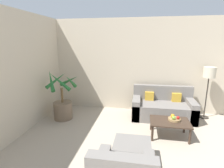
% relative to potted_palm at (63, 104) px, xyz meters
% --- Properties ---
extents(wall_back, '(8.23, 0.06, 2.70)m').
position_rel_potted_palm_xyz_m(wall_back, '(2.78, 1.04, 0.93)').
color(wall_back, beige).
rests_on(wall_back, ground_plane).
extents(potted_palm, '(0.86, 0.84, 1.35)m').
position_rel_potted_palm_xyz_m(potted_palm, '(0.00, 0.00, 0.00)').
color(potted_palm, brown).
rests_on(potted_palm, ground_plane).
extents(sofa_loveseat, '(1.62, 0.82, 0.84)m').
position_rel_potted_palm_xyz_m(sofa_loveseat, '(2.66, 0.52, -0.14)').
color(sofa_loveseat, slate).
rests_on(sofa_loveseat, ground_plane).
extents(floor_lamp, '(0.30, 0.30, 1.40)m').
position_rel_potted_palm_xyz_m(floor_lamp, '(3.79, 0.70, 0.75)').
color(floor_lamp, '#2D2823').
rests_on(floor_lamp, ground_plane).
extents(coffee_table, '(0.83, 0.57, 0.36)m').
position_rel_potted_palm_xyz_m(coffee_table, '(2.69, -0.49, -0.11)').
color(coffee_table, '#38281E').
rests_on(coffee_table, ground_plane).
extents(fruit_bowl, '(0.26, 0.26, 0.04)m').
position_rel_potted_palm_xyz_m(fruit_bowl, '(2.79, -0.43, -0.03)').
color(fruit_bowl, '#997A4C').
rests_on(fruit_bowl, coffee_table).
extents(apple_red, '(0.07, 0.07, 0.07)m').
position_rel_potted_palm_xyz_m(apple_red, '(2.86, -0.45, 0.02)').
color(apple_red, red).
rests_on(apple_red, fruit_bowl).
extents(apple_green, '(0.08, 0.08, 0.08)m').
position_rel_potted_palm_xyz_m(apple_green, '(2.77, -0.49, 0.03)').
color(apple_green, olive).
rests_on(apple_green, fruit_bowl).
extents(orange_fruit, '(0.08, 0.08, 0.08)m').
position_rel_potted_palm_xyz_m(orange_fruit, '(2.76, -0.40, 0.03)').
color(orange_fruit, orange).
rests_on(orange_fruit, fruit_bowl).
extents(ottoman, '(0.63, 0.55, 0.37)m').
position_rel_potted_palm_xyz_m(ottoman, '(1.94, -1.46, -0.24)').
color(ottoman, slate).
rests_on(ottoman, ground_plane).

